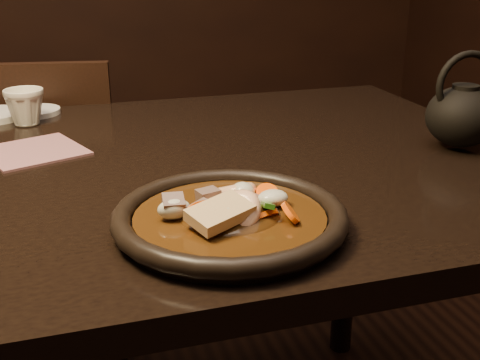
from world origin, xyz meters
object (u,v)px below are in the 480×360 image
object	(u,v)px
table	(64,216)
tea_cup	(25,106)
chair	(50,202)
teapot	(463,113)
plate	(230,218)

from	to	relation	value
table	tea_cup	size ratio (longest dim) A/B	20.30
chair	teapot	xyz separation A→B (m)	(0.73, -0.68, 0.35)
table	chair	distance (m)	0.64
plate	tea_cup	size ratio (longest dim) A/B	3.78
table	teapot	bearing A→B (deg)	-6.32
teapot	chair	bearing A→B (deg)	138.62
plate	teapot	xyz separation A→B (m)	(0.49, 0.21, 0.05)
chair	tea_cup	bearing A→B (deg)	97.11
chair	teapot	distance (m)	1.06
table	teapot	distance (m)	0.71
teapot	table	bearing A→B (deg)	175.21
chair	tea_cup	size ratio (longest dim) A/B	10.72
table	tea_cup	world-z (taller)	tea_cup
chair	plate	size ratio (longest dim) A/B	2.83
tea_cup	teapot	bearing A→B (deg)	-27.45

